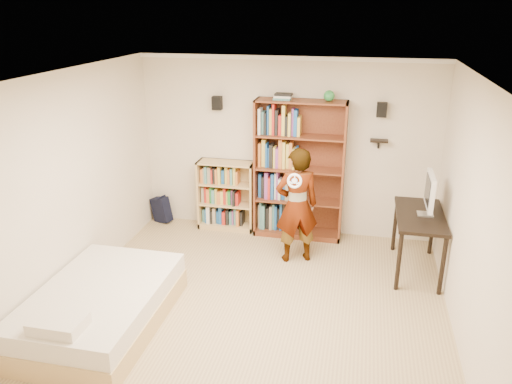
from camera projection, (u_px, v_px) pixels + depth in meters
ground at (250, 317)px, 5.75m from camera, size 4.50×5.00×0.01m
room_shell at (249, 172)px, 5.13m from camera, size 4.52×5.02×2.71m
crown_molding at (249, 83)px, 4.81m from camera, size 4.50×5.00×0.06m
speaker_left at (217, 103)px, 7.45m from camera, size 0.14×0.12×0.20m
speaker_right at (382, 110)px, 6.98m from camera, size 0.14×0.12×0.20m
wall_shelf at (379, 141)px, 7.14m from camera, size 0.25×0.16×0.02m
tall_bookshelf at (299, 171)px, 7.45m from camera, size 1.33×0.39×2.10m
low_bookshelf at (226, 195)px, 7.88m from camera, size 0.88×0.33×1.11m
computer_desk at (417, 243)px, 6.63m from camera, size 0.60×1.21×0.82m
imac at (428, 195)px, 6.36m from camera, size 0.13×0.56×0.56m
daybed at (100, 302)px, 5.51m from camera, size 1.29×1.99×0.59m
person at (297, 206)px, 6.77m from camera, size 0.70×0.59×1.63m
wii_wheel at (295, 181)px, 6.33m from camera, size 0.20×0.07×0.20m
navy_bag at (162, 209)px, 8.23m from camera, size 0.37×0.30×0.43m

